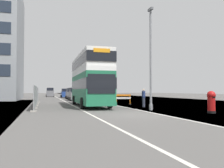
# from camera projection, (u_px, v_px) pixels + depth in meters

# --- Properties ---
(ground) EXTENTS (140.00, 280.00, 0.10)m
(ground) POSITION_uv_depth(u_px,v_px,m) (138.00, 115.00, 16.02)
(ground) COLOR #565451
(double_decker_bus) EXTENTS (2.89, 11.47, 5.15)m
(double_decker_bus) POSITION_uv_depth(u_px,v_px,m) (90.00, 79.00, 24.27)
(double_decker_bus) COLOR #1E6B47
(double_decker_bus) RESTS_ON ground
(lamppost_foreground) EXTENTS (0.29, 0.70, 8.36)m
(lamppost_foreground) POSITION_uv_depth(u_px,v_px,m) (151.00, 62.00, 19.28)
(lamppost_foreground) COLOR gray
(lamppost_foreground) RESTS_ON ground
(red_pillar_postbox) EXTENTS (0.60, 0.60, 1.58)m
(red_pillar_postbox) POSITION_uv_depth(u_px,v_px,m) (211.00, 101.00, 16.70)
(red_pillar_postbox) COLOR black
(red_pillar_postbox) RESTS_ON ground
(roadworks_barrier) EXTENTS (1.79, 0.45, 1.17)m
(roadworks_barrier) POSITION_uv_depth(u_px,v_px,m) (123.00, 98.00, 26.81)
(roadworks_barrier) COLOR orange
(roadworks_barrier) RESTS_ON ground
(construction_site_fence) EXTENTS (0.44, 17.20, 2.06)m
(construction_site_fence) POSITION_uv_depth(u_px,v_px,m) (37.00, 96.00, 25.79)
(construction_site_fence) COLOR #A8AAAD
(construction_site_fence) RESTS_ON ground
(car_oncoming_near) EXTENTS (1.94, 4.50, 2.05)m
(car_oncoming_near) POSITION_uv_depth(u_px,v_px,m) (75.00, 94.00, 37.94)
(car_oncoming_near) COLOR slate
(car_oncoming_near) RESTS_ON ground
(car_receding_mid) EXTENTS (1.97, 3.94, 2.03)m
(car_receding_mid) POSITION_uv_depth(u_px,v_px,m) (71.00, 94.00, 44.87)
(car_receding_mid) COLOR slate
(car_receding_mid) RESTS_ON ground
(car_receding_far) EXTENTS (1.96, 4.00, 2.02)m
(car_receding_far) POSITION_uv_depth(u_px,v_px,m) (65.00, 93.00, 52.79)
(car_receding_far) COLOR navy
(car_receding_far) RESTS_ON ground
(car_far_side) EXTENTS (1.99, 3.90, 2.29)m
(car_far_side) POSITION_uv_depth(u_px,v_px,m) (50.00, 93.00, 60.19)
(car_far_side) COLOR slate
(car_far_side) RESTS_ON ground
(bare_tree_far_verge_near) EXTENTS (2.70, 2.47, 4.98)m
(bare_tree_far_verge_near) POSITION_uv_depth(u_px,v_px,m) (3.00, 86.00, 38.20)
(bare_tree_far_verge_near) COLOR #4C3D2D
(bare_tree_far_verge_near) RESTS_ON ground
(pedestrian_at_kerb) EXTENTS (0.34, 0.34, 1.77)m
(pedestrian_at_kerb) POSITION_uv_depth(u_px,v_px,m) (144.00, 98.00, 22.90)
(pedestrian_at_kerb) COLOR #2D3342
(pedestrian_at_kerb) RESTS_ON ground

